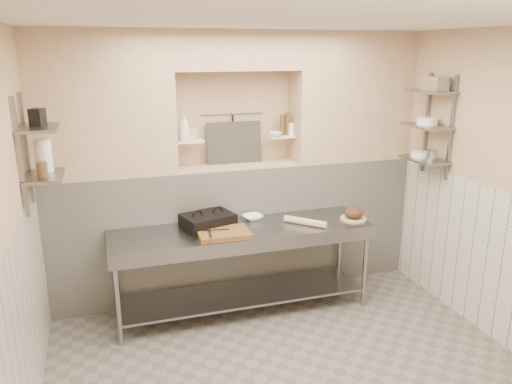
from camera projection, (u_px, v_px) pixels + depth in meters
name	position (u px, v px, depth m)	size (l,w,h in m)	color
floor	(294.00, 382.00, 4.14)	(4.00, 3.90, 0.10)	slate
ceiling	(303.00, 12.00, 3.34)	(4.00, 3.90, 0.10)	silver
wall_back	(231.00, 162.00, 5.58)	(4.00, 0.10, 2.80)	tan
wall_front	(495.00, 377.00, 1.91)	(4.00, 0.10, 2.80)	tan
backwall_lower	(237.00, 228.00, 5.54)	(4.00, 0.40, 1.40)	silver
alcove_sill	(237.00, 165.00, 5.34)	(1.30, 0.40, 0.02)	tan
backwall_pillar_left	(103.00, 104.00, 4.77)	(1.35, 0.40, 1.40)	tan
backwall_pillar_right	(351.00, 97.00, 5.54)	(1.35, 0.40, 1.40)	tan
backwall_header	(236.00, 50.00, 5.02)	(1.30, 0.40, 0.40)	tan
wainscot_left	(22.00, 343.00, 3.36)	(0.02, 3.90, 1.40)	silver
wainscot_right	(501.00, 269.00, 4.51)	(0.02, 3.90, 1.40)	silver
alcove_shelf_left	(190.00, 141.00, 5.12)	(0.28, 0.16, 0.03)	white
alcove_shelf_right	(281.00, 136.00, 5.41)	(0.28, 0.16, 0.03)	white
utensil_rail	(232.00, 113.00, 5.35)	(0.02, 0.02, 0.70)	gray
hanging_steel	(233.00, 129.00, 5.38)	(0.02, 0.02, 0.30)	black
splash_panel	(234.00, 143.00, 5.37)	(0.60, 0.02, 0.45)	#383330
shelf_rail_left_a	(27.00, 149.00, 4.21)	(0.03, 0.03, 0.95)	slate
shelf_rail_left_b	(20.00, 158.00, 3.84)	(0.03, 0.03, 0.95)	slate
wall_shelf_left_lower	(44.00, 176.00, 4.12)	(0.30, 0.50, 0.03)	slate
wall_shelf_left_upper	(39.00, 128.00, 4.01)	(0.30, 0.50, 0.03)	slate
shelf_rail_right_a	(427.00, 123.00, 5.33)	(0.03, 0.03, 1.05)	slate
shelf_rail_right_b	(451.00, 128.00, 4.97)	(0.03, 0.03, 1.05)	slate
wall_shelf_right_lower	(424.00, 160.00, 5.21)	(0.30, 0.50, 0.03)	slate
wall_shelf_right_mid	(427.00, 126.00, 5.11)	(0.30, 0.50, 0.03)	slate
wall_shelf_right_upper	(431.00, 91.00, 5.01)	(0.30, 0.50, 0.03)	slate
prep_table	(243.00, 253.00, 5.01)	(2.60, 0.70, 0.90)	gray
panini_press	(208.00, 220.00, 4.97)	(0.57, 0.48, 0.13)	black
cutting_board	(224.00, 233.00, 4.75)	(0.49, 0.34, 0.04)	brown
knife_blade	(216.00, 230.00, 4.76)	(0.25, 0.03, 0.01)	gray
tongs	(210.00, 235.00, 4.62)	(0.02, 0.02, 0.23)	gray
mixing_bowl	(253.00, 217.00, 5.19)	(0.20, 0.20, 0.05)	white
rolling_pin	(305.00, 222.00, 5.03)	(0.07, 0.07, 0.45)	beige
bread_board	(353.00, 219.00, 5.20)	(0.27, 0.27, 0.02)	beige
bread_loaf	(354.00, 213.00, 5.18)	(0.20, 0.20, 0.12)	#4C2D19
bottle_soap	(184.00, 128.00, 5.03)	(0.10, 0.10, 0.27)	white
jar_alcove	(192.00, 134.00, 5.12)	(0.08, 0.08, 0.12)	tan
bowl_alcove	(275.00, 134.00, 5.33)	(0.14, 0.14, 0.04)	white
condiment_a	(288.00, 124.00, 5.39)	(0.07, 0.07, 0.24)	#4D371D
condiment_b	(282.00, 125.00, 5.39)	(0.05, 0.05, 0.22)	#4D371D
condiment_c	(291.00, 129.00, 5.40)	(0.08, 0.08, 0.13)	white
jug_left	(44.00, 155.00, 4.20)	(0.14, 0.14, 0.27)	white
jar_left	(42.00, 170.00, 4.01)	(0.09, 0.09, 0.13)	#4D371D
box_left_upper	(37.00, 117.00, 4.00)	(0.10, 0.10, 0.14)	black
bowl_right	(420.00, 154.00, 5.26)	(0.19, 0.19, 0.06)	white
canister_right	(431.00, 155.00, 5.09)	(0.11, 0.11, 0.11)	gray
bowl_right_mid	(427.00, 121.00, 5.11)	(0.21, 0.21, 0.08)	white
basket_right	(436.00, 84.00, 4.93)	(0.18, 0.22, 0.14)	gray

